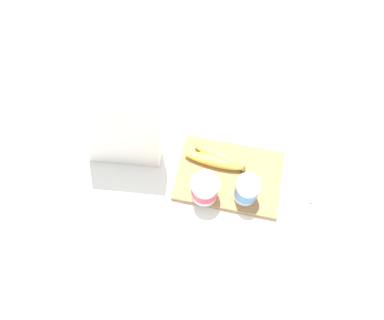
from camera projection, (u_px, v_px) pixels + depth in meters
ground_plane at (229, 177)px, 1.08m from camera, size 2.40×2.40×0.00m
cutting_board at (229, 176)px, 1.07m from camera, size 0.29×0.20×0.02m
cereal_box at (117, 132)px, 0.98m from camera, size 0.21×0.08×0.29m
yogurt_cup_front at (247, 190)px, 0.99m from camera, size 0.06×0.06×0.09m
yogurt_cup_back at (205, 189)px, 1.00m from camera, size 0.08×0.08×0.09m
banana_bunch at (217, 158)px, 1.06m from camera, size 0.18×0.08×0.04m
spoon at (308, 206)px, 1.04m from camera, size 0.05×0.13×0.01m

